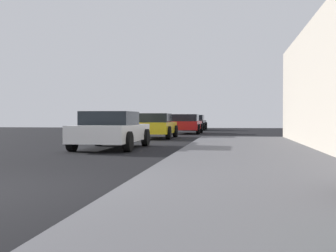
% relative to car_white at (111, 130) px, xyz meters
% --- Properties ---
extents(sidewalk, '(4.00, 32.00, 0.15)m').
position_rel_car_white_xyz_m(sidewalk, '(4.59, -8.90, -0.57)').
color(sidewalk, '#5B5B60').
rests_on(sidewalk, ground_plane).
extents(car_white, '(2.02, 4.46, 1.27)m').
position_rel_car_white_xyz_m(car_white, '(0.00, 0.00, 0.00)').
color(car_white, white).
rests_on(car_white, ground_plane).
extents(car_yellow, '(2.03, 4.09, 1.27)m').
position_rel_car_white_xyz_m(car_yellow, '(0.13, 7.85, -0.00)').
color(car_yellow, yellow).
rests_on(car_yellow, ground_plane).
extents(car_red, '(2.03, 4.23, 1.27)m').
position_rel_car_white_xyz_m(car_red, '(1.02, 14.87, -0.00)').
color(car_red, red).
rests_on(car_red, ground_plane).
extents(car_black, '(1.93, 4.56, 1.27)m').
position_rel_car_white_xyz_m(car_black, '(0.88, 23.35, -0.00)').
color(car_black, black).
rests_on(car_black, ground_plane).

